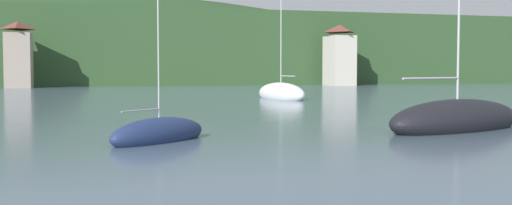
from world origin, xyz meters
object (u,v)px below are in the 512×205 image
Objects in this scene: sailboat_mid_6 at (457,120)px; sailboat_far_3 at (281,94)px; sailboat_mid_4 at (159,134)px; shore_building_westcentral at (19,55)px; shore_building_central at (339,56)px.

sailboat_far_3 is at bearing 66.14° from sailboat_mid_6.
sailboat_mid_6 reaches higher than sailboat_mid_4.
shore_building_westcentral is 0.93× the size of sailboat_far_3.
shore_building_westcentral is 49.32m from shore_building_central.
shore_building_central is 73.61m from sailboat_mid_6.
sailboat_far_3 is (-23.52, -41.04, -4.40)m from shore_building_central.
sailboat_far_3 is at bearing -57.73° from shore_building_westcentral.
shore_building_central is at bearing 20.83° from sailboat_mid_4.
shore_building_westcentral reaches higher than sailboat_mid_4.
shore_building_central reaches higher than shore_building_westcentral.
sailboat_mid_4 is 12.86m from sailboat_mid_6.
sailboat_mid_6 is at bearing -37.08° from sailboat_mid_4.
sailboat_far_3 reaches higher than sailboat_mid_4.
sailboat_mid_6 is at bearing -109.69° from shore_building_central.
sailboat_far_3 is 28.17m from sailboat_mid_6.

